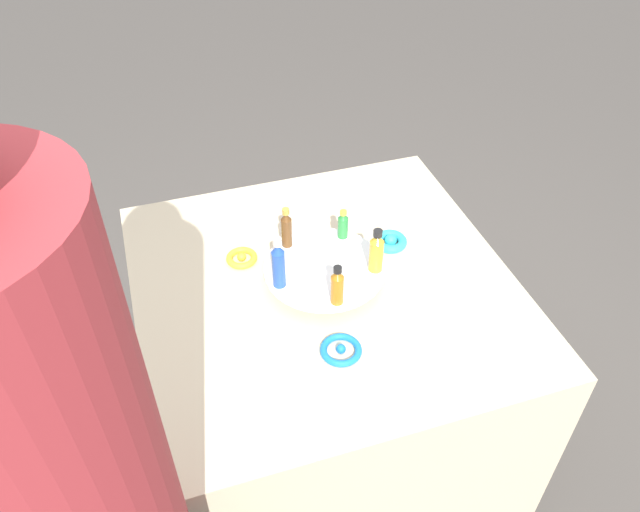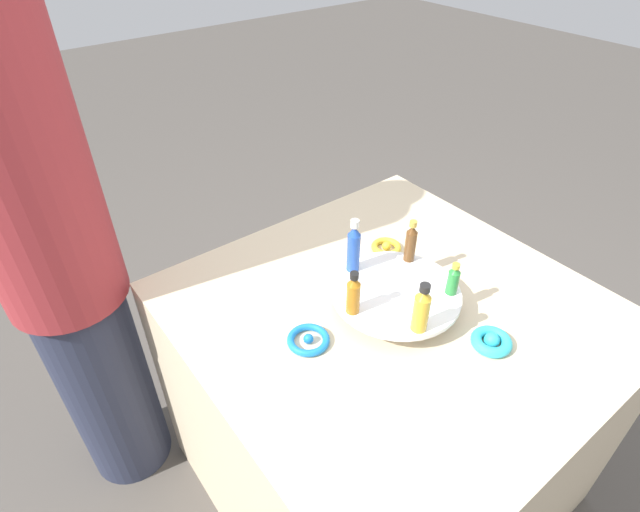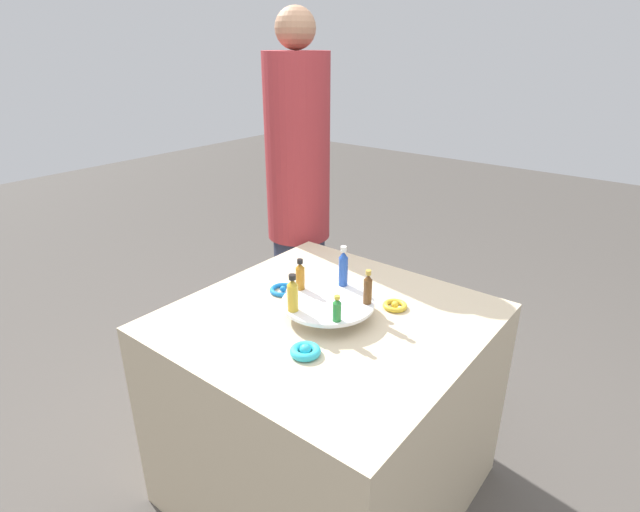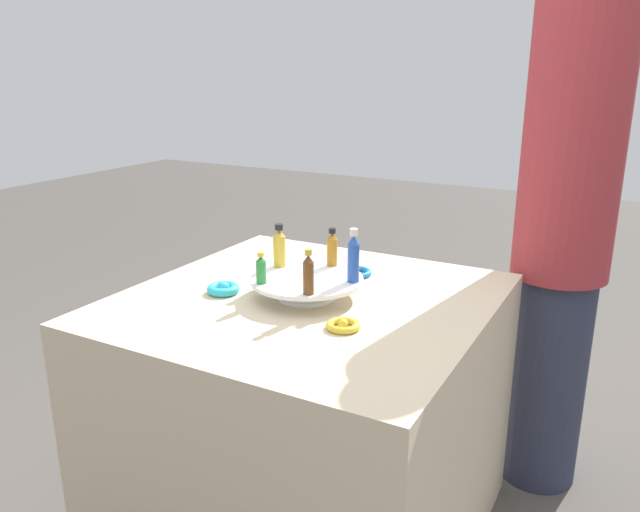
# 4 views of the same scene
# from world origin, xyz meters

# --- Properties ---
(party_table) EXTENTS (0.98, 0.98, 0.77)m
(party_table) POSITION_xyz_m (0.00, 0.00, 0.39)
(party_table) COLOR beige
(party_table) RESTS_ON ground_plane
(display_stand) EXTENTS (0.31, 0.31, 0.06)m
(display_stand) POSITION_xyz_m (0.00, 0.00, 0.81)
(display_stand) COLOR white
(display_stand) RESTS_ON party_table
(bottle_gold) EXTENTS (0.04, 0.04, 0.13)m
(bottle_gold) POSITION_xyz_m (-0.12, 0.05, 0.89)
(bottle_gold) COLOR gold
(bottle_gold) RESTS_ON display_stand
(bottle_green) EXTENTS (0.03, 0.03, 0.09)m
(bottle_green) POSITION_xyz_m (-0.09, -0.10, 0.87)
(bottle_green) COLOR #288438
(bottle_green) RESTS_ON display_stand
(bottle_brown) EXTENTS (0.03, 0.03, 0.12)m
(bottle_brown) POSITION_xyz_m (0.07, -0.11, 0.89)
(bottle_brown) COLOR brown
(bottle_brown) RESTS_ON display_stand
(bottle_blue) EXTENTS (0.03, 0.03, 0.15)m
(bottle_blue) POSITION_xyz_m (0.13, 0.03, 0.90)
(bottle_blue) COLOR #234CAD
(bottle_blue) RESTS_ON display_stand
(bottle_amber) EXTENTS (0.03, 0.03, 0.11)m
(bottle_amber) POSITION_xyz_m (0.01, 0.13, 0.88)
(bottle_amber) COLOR #AD6B19
(bottle_amber) RESTS_ON display_stand
(ribbon_bow_blue) EXTENTS (0.10, 0.10, 0.02)m
(ribbon_bow_blue) POSITION_xyz_m (0.04, 0.24, 0.78)
(ribbon_bow_blue) COLOR blue
(ribbon_bow_blue) RESTS_ON party_table
(ribbon_bow_teal) EXTENTS (0.09, 0.09, 0.04)m
(ribbon_bow_teal) POSITION_xyz_m (-0.23, -0.09, 0.79)
(ribbon_bow_teal) COLOR #2DB7CC
(ribbon_bow_teal) RESTS_ON party_table
(ribbon_bow_gold) EXTENTS (0.09, 0.09, 0.03)m
(ribbon_bow_gold) POSITION_xyz_m (0.19, -0.15, 0.78)
(ribbon_bow_gold) COLOR gold
(ribbon_bow_gold) RESTS_ON party_table
(person_figure) EXTENTS (0.30, 0.30, 1.77)m
(person_figure) POSITION_xyz_m (0.58, 0.63, 0.90)
(person_figure) COLOR #282D42
(person_figure) RESTS_ON ground_plane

